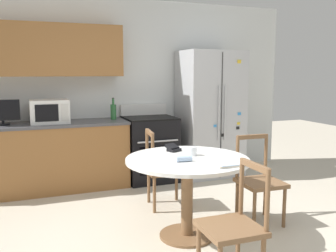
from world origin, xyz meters
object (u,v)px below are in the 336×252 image
dining_chair_far (163,170)px  candle_glass (192,152)px  microwave (50,111)px  countertop_tv (2,112)px  oven_range (150,148)px  dining_chair_right (259,182)px  dining_chair_near (234,227)px  counter_bottle (113,111)px  wallet (173,148)px  refrigerator (210,114)px

dining_chair_far → candle_glass: bearing=8.2°
microwave → countertop_tv: 0.56m
oven_range → dining_chair_right: oven_range is taller
oven_range → countertop_tv: 2.01m
dining_chair_near → counter_bottle: bearing=5.9°
wallet → dining_chair_right: bearing=-18.1°
dining_chair_right → dining_chair_near: size_ratio=1.00×
dining_chair_right → wallet: (-0.85, 0.28, 0.36)m
refrigerator → microwave: bearing=178.9°
refrigerator → oven_range: size_ratio=1.73×
refrigerator → wallet: size_ratio=11.45×
counter_bottle → candle_glass: (0.31, -1.93, -0.21)m
dining_chair_right → wallet: bearing=-15.5°
microwave → candle_glass: 2.22m
refrigerator → dining_chair_right: bearing=-101.6°
dining_chair_far → wallet: dining_chair_far is taller
counter_bottle → refrigerator: bearing=-4.3°
dining_chair_far → candle_glass: (0.01, -0.76, 0.37)m
wallet → refrigerator: bearing=51.9°
candle_glass → wallet: size_ratio=0.57×
refrigerator → wallet: refrigerator is taller
microwave → dining_chair_right: bearing=-44.5°
dining_chair_near → wallet: size_ratio=5.53×
candle_glass → wallet: bearing=109.8°
dining_chair_near → oven_range: bearing=-4.4°
dining_chair_right → dining_chair_far: same height
dining_chair_near → dining_chair_right: bearing=-42.0°
refrigerator → counter_bottle: size_ratio=6.16×
candle_glass → counter_bottle: bearing=99.3°
microwave → counter_bottle: bearing=4.2°
countertop_tv → candle_glass: (1.73, -1.86, -0.27)m
refrigerator → dining_chair_far: (-1.15, -1.06, -0.50)m
oven_range → counter_bottle: counter_bottle is taller
counter_bottle → dining_chair_far: 1.34m
microwave → candle_glass: (1.17, -1.87, -0.25)m
dining_chair_right → candle_glass: dining_chair_right is taller
counter_bottle → dining_chair_right: counter_bottle is taller
dining_chair_right → oven_range: bearing=-70.6°
microwave → countertop_tv: (-0.56, -0.01, 0.02)m
refrigerator → candle_glass: refrigerator is taller
countertop_tv → candle_glass: size_ratio=4.43×
dining_chair_far → dining_chair_right: bearing=52.0°
oven_range → microwave: bearing=179.5°
dining_chair_right → dining_chair_near: (-0.84, -0.90, 0.00)m
oven_range → dining_chair_near: oven_range is taller
dining_chair_near → wallet: 1.23m
oven_range → dining_chair_right: (0.57, -1.88, -0.03)m
oven_range → dining_chair_right: size_ratio=1.20×
oven_range → dining_chair_near: (-0.27, -2.77, -0.03)m
microwave → dining_chair_near: (1.08, -2.79, -0.62)m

